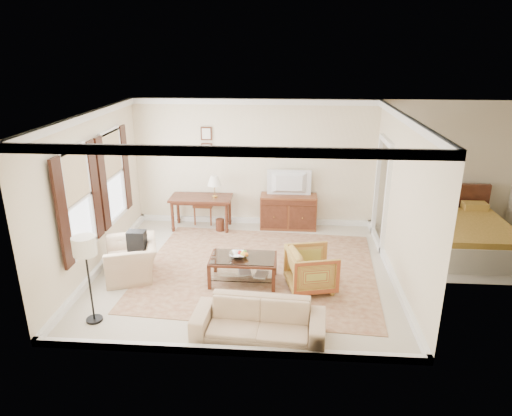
# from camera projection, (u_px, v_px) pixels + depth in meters

# --- Properties ---
(room_shell) EXTENTS (5.51, 5.01, 2.91)m
(room_shell) POSITION_uv_depth(u_px,v_px,m) (243.00, 140.00, 7.72)
(room_shell) COLOR beige
(room_shell) RESTS_ON ground
(annex_bedroom) EXTENTS (3.00, 2.70, 2.90)m
(annex_bedroom) POSITION_uv_depth(u_px,v_px,m) (470.00, 237.00, 9.21)
(annex_bedroom) COLOR beige
(annex_bedroom) RESTS_ON ground
(window_front) EXTENTS (0.12, 1.56, 1.80)m
(window_front) POSITION_uv_depth(u_px,v_px,m) (78.00, 201.00, 7.56)
(window_front) COLOR #CCB284
(window_front) RESTS_ON room_shell
(window_rear) EXTENTS (0.12, 1.56, 1.80)m
(window_rear) POSITION_uv_depth(u_px,v_px,m) (113.00, 175.00, 9.06)
(window_rear) COLOR #CCB284
(window_rear) RESTS_ON room_shell
(doorway) EXTENTS (0.10, 1.12, 2.25)m
(doorway) POSITION_uv_depth(u_px,v_px,m) (381.00, 195.00, 9.42)
(doorway) COLOR white
(doorway) RESTS_ON room_shell
(rug) EXTENTS (4.53, 3.96, 0.01)m
(rug) POSITION_uv_depth(u_px,v_px,m) (259.00, 269.00, 8.60)
(rug) COLOR brown
(rug) RESTS_ON room_shell
(writing_desk) EXTENTS (1.38, 0.69, 0.76)m
(writing_desk) POSITION_uv_depth(u_px,v_px,m) (201.00, 201.00, 10.35)
(writing_desk) COLOR #522617
(writing_desk) RESTS_ON room_shell
(desk_chair) EXTENTS (0.46, 0.46, 1.05)m
(desk_chair) POSITION_uv_depth(u_px,v_px,m) (204.00, 201.00, 10.72)
(desk_chair) COLOR brown
(desk_chair) RESTS_ON room_shell
(desk_lamp) EXTENTS (0.32, 0.32, 0.50)m
(desk_lamp) POSITION_uv_depth(u_px,v_px,m) (215.00, 187.00, 10.21)
(desk_lamp) COLOR silver
(desk_lamp) RESTS_ON writing_desk
(framed_prints) EXTENTS (0.25, 0.04, 0.68)m
(framed_prints) POSITION_uv_depth(u_px,v_px,m) (207.00, 141.00, 10.30)
(framed_prints) COLOR #522617
(framed_prints) RESTS_ON room_shell
(sideboard) EXTENTS (1.27, 0.49, 0.78)m
(sideboard) POSITION_uv_depth(u_px,v_px,m) (288.00, 212.00, 10.46)
(sideboard) COLOR brown
(sideboard) RESTS_ON room_shell
(tv) EXTENTS (0.95, 0.54, 0.12)m
(tv) POSITION_uv_depth(u_px,v_px,m) (289.00, 175.00, 10.15)
(tv) COLOR black
(tv) RESTS_ON sideboard
(coffee_table) EXTENTS (1.17, 0.69, 0.49)m
(coffee_table) POSITION_uv_depth(u_px,v_px,m) (243.00, 263.00, 8.03)
(coffee_table) COLOR #522617
(coffee_table) RESTS_ON room_shell
(fruit_bowl) EXTENTS (0.42, 0.42, 0.10)m
(fruit_bowl) POSITION_uv_depth(u_px,v_px,m) (238.00, 254.00, 7.97)
(fruit_bowl) COLOR silver
(fruit_bowl) RESTS_ON coffee_table
(book_a) EXTENTS (0.28, 0.11, 0.38)m
(book_a) POSITION_uv_depth(u_px,v_px,m) (239.00, 272.00, 8.09)
(book_a) COLOR brown
(book_a) RESTS_ON coffee_table
(book_b) EXTENTS (0.28, 0.08, 0.38)m
(book_b) POSITION_uv_depth(u_px,v_px,m) (255.00, 274.00, 8.05)
(book_b) COLOR brown
(book_b) RESTS_ON coffee_table
(striped_armchair) EXTENTS (0.89, 0.93, 0.80)m
(striped_armchair) POSITION_uv_depth(u_px,v_px,m) (311.00, 267.00, 7.81)
(striped_armchair) COLOR #984221
(striped_armchair) RESTS_ON room_shell
(club_armchair) EXTENTS (0.96, 1.18, 0.90)m
(club_armchair) POSITION_uv_depth(u_px,v_px,m) (131.00, 253.00, 8.23)
(club_armchair) COLOR tan
(club_armchair) RESTS_ON room_shell
(backpack) EXTENTS (0.25, 0.34, 0.40)m
(backpack) POSITION_uv_depth(u_px,v_px,m) (137.00, 239.00, 8.23)
(backpack) COLOR black
(backpack) RESTS_ON club_armchair
(sofa) EXTENTS (1.92, 0.69, 0.74)m
(sofa) POSITION_uv_depth(u_px,v_px,m) (259.00, 315.00, 6.48)
(sofa) COLOR tan
(sofa) RESTS_ON room_shell
(floor_lamp) EXTENTS (0.35, 0.35, 1.40)m
(floor_lamp) POSITION_uv_depth(u_px,v_px,m) (85.00, 252.00, 6.62)
(floor_lamp) COLOR black
(floor_lamp) RESTS_ON room_shell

